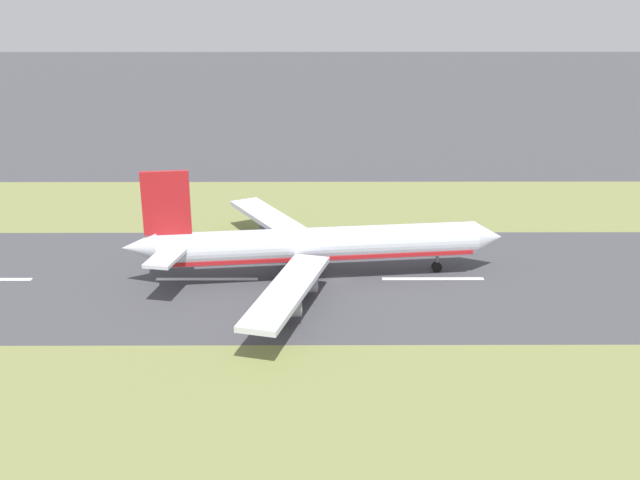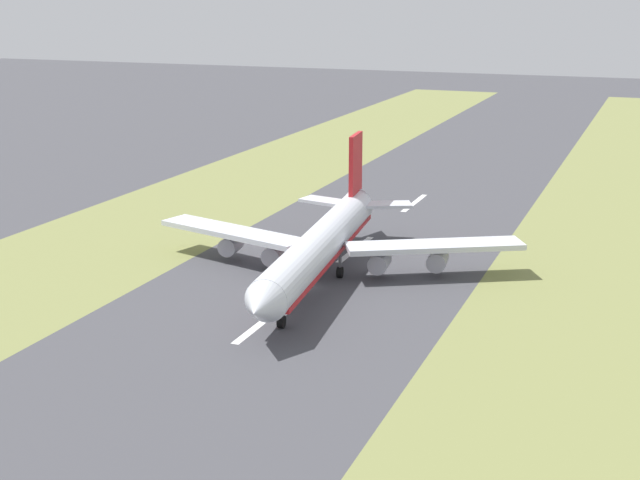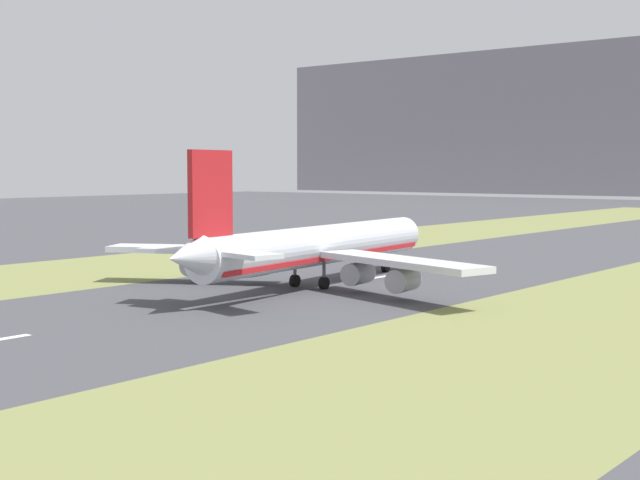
% 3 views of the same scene
% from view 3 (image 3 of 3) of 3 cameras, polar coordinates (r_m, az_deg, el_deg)
% --- Properties ---
extents(ground_plane, '(800.00, 800.00, 0.00)m').
position_cam_3_polar(ground_plane, '(138.09, 1.13, -2.83)').
color(ground_plane, '#424247').
extents(grass_median_west, '(40.00, 600.00, 0.01)m').
position_cam_3_polar(grass_median_west, '(169.26, -10.99, -1.54)').
color(grass_median_west, olive).
rests_on(grass_median_west, ground).
extents(grass_median_east, '(40.00, 600.00, 0.01)m').
position_cam_3_polar(grass_median_east, '(116.36, 18.98, -4.48)').
color(grass_median_east, olive).
rests_on(grass_median_east, ground).
extents(centreline_dash_mid, '(1.20, 18.00, 0.01)m').
position_cam_3_polar(centreline_dash_mid, '(120.76, -5.66, -3.92)').
color(centreline_dash_mid, silver).
rests_on(centreline_dash_mid, ground).
extents(centreline_dash_far, '(1.20, 18.00, 0.01)m').
position_cam_3_polar(centreline_dash_far, '(151.59, 5.03, -2.18)').
color(centreline_dash_far, silver).
rests_on(centreline_dash_far, ground).
extents(airplane_main_jet, '(63.70, 67.18, 20.20)m').
position_cam_3_polar(airplane_main_jet, '(133.87, -0.44, -0.47)').
color(airplane_main_jet, silver).
rests_on(airplane_main_jet, ground).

